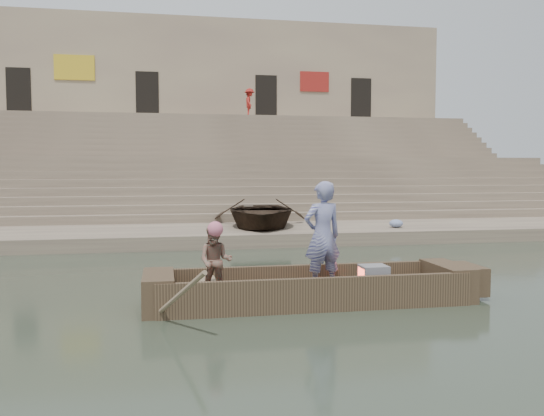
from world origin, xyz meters
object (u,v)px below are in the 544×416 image
object	(u,v)px
main_rowboat	(310,297)
pedestrian	(250,103)
rowing_man	(215,261)
television	(373,277)
standing_man	(322,236)
beached_rowboat	(260,213)

from	to	relation	value
main_rowboat	pedestrian	world-z (taller)	pedestrian
main_rowboat	rowing_man	xyz separation A→B (m)	(-1.63, -0.16, 0.69)
rowing_man	television	xyz separation A→B (m)	(2.77, 0.16, -0.38)
standing_man	television	bearing A→B (deg)	167.52
television	pedestrian	xyz separation A→B (m)	(1.21, 22.62, 5.58)
beached_rowboat	pedestrian	bearing A→B (deg)	91.67
main_rowboat	pedestrian	distance (m)	23.49
rowing_man	pedestrian	world-z (taller)	pedestrian
standing_man	beached_rowboat	bearing A→B (deg)	-104.52
standing_man	beached_rowboat	size ratio (longest dim) A/B	0.42
rowing_man	pedestrian	xyz separation A→B (m)	(3.97, 22.78, 5.20)
pedestrian	standing_man	bearing A→B (deg)	-178.25
standing_man	rowing_man	bearing A→B (deg)	-6.51
main_rowboat	rowing_man	distance (m)	1.78
standing_man	television	world-z (taller)	standing_man
main_rowboat	television	distance (m)	1.18
television	beached_rowboat	bearing A→B (deg)	93.13
rowing_man	beached_rowboat	bearing A→B (deg)	91.67
main_rowboat	rowing_man	bearing A→B (deg)	-174.41
pedestrian	rowing_man	bearing A→B (deg)	177.22
standing_man	pedestrian	distance (m)	23.21
main_rowboat	television	xyz separation A→B (m)	(1.14, -0.00, 0.31)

